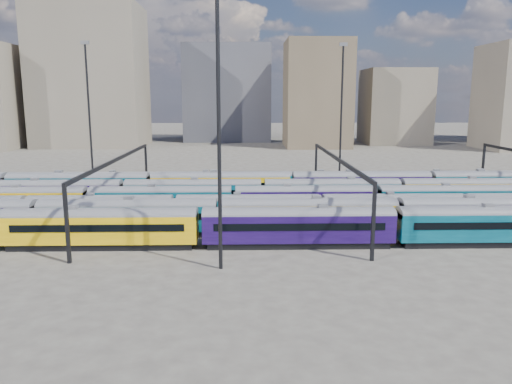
{
  "coord_description": "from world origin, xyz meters",
  "views": [
    {
      "loc": [
        -2.71,
        -67.42,
        16.1
      ],
      "look_at": [
        -1.09,
        1.23,
        3.0
      ],
      "focal_mm": 35.0,
      "sensor_mm": 36.0,
      "label": 1
    }
  ],
  "objects_px": {
    "rake_1": "(397,211)",
    "mast_2": "(219,121)",
    "rake_0": "(298,222)",
    "rake_2": "(175,206)"
  },
  "relations": [
    {
      "from": "mast_2",
      "to": "rake_1",
      "type": "bearing_deg",
      "value": 30.33
    },
    {
      "from": "mast_2",
      "to": "rake_2",
      "type": "bearing_deg",
      "value": 111.32
    },
    {
      "from": "rake_2",
      "to": "rake_0",
      "type": "bearing_deg",
      "value": -34.13
    },
    {
      "from": "rake_1",
      "to": "mast_2",
      "type": "height_order",
      "value": "mast_2"
    },
    {
      "from": "rake_0",
      "to": "rake_2",
      "type": "bearing_deg",
      "value": 145.87
    },
    {
      "from": "rake_0",
      "to": "mast_2",
      "type": "relative_size",
      "value": 4.14
    },
    {
      "from": "rake_1",
      "to": "mast_2",
      "type": "bearing_deg",
      "value": -149.67
    },
    {
      "from": "rake_0",
      "to": "mast_2",
      "type": "height_order",
      "value": "mast_2"
    },
    {
      "from": "rake_2",
      "to": "mast_2",
      "type": "xyz_separation_m",
      "value": [
        6.64,
        -17.0,
        11.56
      ]
    },
    {
      "from": "rake_1",
      "to": "rake_2",
      "type": "relative_size",
      "value": 1.13
    }
  ]
}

